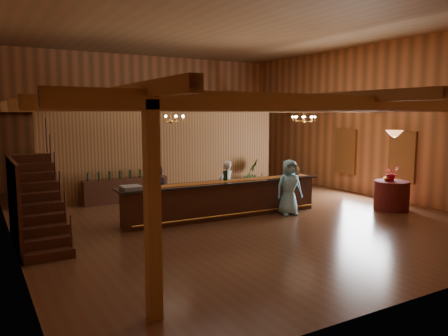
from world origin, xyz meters
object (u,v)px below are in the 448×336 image
tasting_bar (224,199)px  guest (289,187)px  backbar_shelf (126,190)px  chandelier_left (171,118)px  round_table (391,196)px  bartender (226,186)px  pendant_lamp (394,133)px  staff_second (156,192)px  beverage_dispenser (152,177)px  chandelier_right (304,119)px  floor_plant (252,174)px  raffle_drum (294,171)px

tasting_bar → guest: 1.99m
backbar_shelf → chandelier_left: bearing=-78.0°
round_table → bartender: (-4.56, 2.49, 0.32)m
tasting_bar → guest: (1.83, -0.72, 0.30)m
pendant_lamp → round_table: bearing=90.0°
tasting_bar → staff_second: (-1.80, 0.77, 0.24)m
chandelier_left → guest: bearing=-29.1°
pendant_lamp → bartender: pendant_lamp is taller
pendant_lamp → guest: size_ratio=0.54×
chandelier_left → pendant_lamp: 6.85m
beverage_dispenser → staff_second: size_ratio=0.39×
tasting_bar → chandelier_right: size_ratio=7.88×
beverage_dispenser → round_table: (7.17, -1.94, -0.87)m
bartender → floor_plant: (2.80, 2.77, -0.15)m
beverage_dispenser → bartender: 2.72m
chandelier_left → chandelier_right: size_ratio=1.00×
round_table → chandelier_left: bearing=155.8°
pendant_lamp → floor_plant: bearing=108.5°
beverage_dispenser → round_table: 7.48m
round_table → floor_plant: bearing=108.5°
tasting_bar → backbar_shelf: size_ratio=2.18×
raffle_drum → staff_second: 4.40m
backbar_shelf → staff_second: (0.01, -2.84, 0.37)m
raffle_drum → pendant_lamp: size_ratio=0.38×
pendant_lamp → staff_second: (-6.81, 2.58, -1.63)m
tasting_bar → beverage_dispenser: (-2.15, 0.12, 0.80)m
raffle_drum → staff_second: bearing=168.1°
backbar_shelf → guest: (3.64, -4.33, 0.42)m
tasting_bar → chandelier_left: 2.82m
backbar_shelf → chandelier_left: (0.59, -2.63, 2.47)m
raffle_drum → pendant_lamp: bearing=-33.6°
beverage_dispenser → chandelier_left: bearing=42.7°
backbar_shelf → raffle_drum: bearing=-41.7°
tasting_bar → bartender: 0.85m
pendant_lamp → guest: bearing=161.0°
beverage_dispenser → guest: 4.10m
raffle_drum → staff_second: (-4.28, 0.90, -0.45)m
round_table → bartender: 5.20m
chandelier_right → round_table: bearing=-64.4°
bartender → staff_second: bartender is taller
floor_plant → round_table: bearing=-71.5°
raffle_drum → chandelier_right: (1.22, 1.05, 1.62)m
chandelier_right → guest: size_ratio=0.48×
beverage_dispenser → bartender: size_ratio=0.38×
tasting_bar → guest: size_ratio=3.80×
tasting_bar → chandelier_left: chandelier_left is taller
round_table → pendant_lamp: 1.94m
raffle_drum → guest: size_ratio=0.20×
raffle_drum → bartender: 2.23m
pendant_lamp → staff_second: 7.47m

